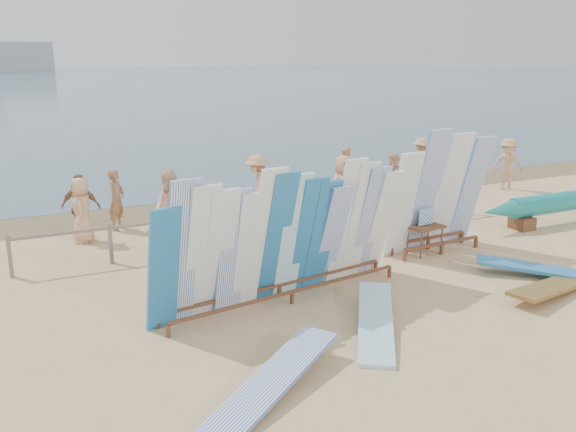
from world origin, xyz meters
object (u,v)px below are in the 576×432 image
beach_chair_right (332,210)px  beachgoer_8 (393,181)px  beachgoer_6 (343,190)px  main_surfboard_rack (285,240)px  beachgoer_3 (257,188)px  beachgoer_9 (421,162)px  flat_board_b (375,329)px  flat_board_e (274,392)px  beach_chair_left (302,221)px  beachgoer_0 (82,210)px  beachgoer_extra_1 (81,207)px  flat_board_c (555,292)px  stroller (347,201)px  beachgoer_extra_0 (508,164)px  outrigger_canoe (568,202)px  beachgoer_2 (170,209)px  beachgoer_1 (117,200)px  side_surfboard_rack (439,196)px  beachgoer_7 (345,173)px  vendor_table (425,239)px  flat_board_d (544,277)px

beach_chair_right → beachgoer_8: size_ratio=0.48×
beachgoer_6 → beachgoer_8: bearing=9.8°
main_surfboard_rack → beachgoer_3: bearing=63.4°
beachgoer_9 → flat_board_b: bearing=25.0°
main_surfboard_rack → flat_board_e: bearing=-127.2°
beach_chair_left → beachgoer_0: bearing=161.6°
beachgoer_extra_1 → flat_board_c: bearing=162.2°
beachgoer_9 → stroller: bearing=4.6°
beachgoer_6 → beachgoer_extra_0: bearing=-0.8°
outrigger_canoe → flat_board_b: (-8.46, -3.44, -0.55)m
flat_board_c → beach_chair_left: (-2.48, 5.89, 0.25)m
flat_board_e → beachgoer_3: size_ratio=1.48×
flat_board_e → flat_board_b: size_ratio=1.00×
outrigger_canoe → beachgoer_6: beachgoer_6 is taller
outrigger_canoe → beachgoer_9: size_ratio=3.59×
flat_board_b → beachgoer_extra_1: size_ratio=1.65×
outrigger_canoe → beachgoer_9: (-0.72, 5.53, 0.29)m
main_surfboard_rack → beachgoer_2: main_surfboard_rack is taller
beachgoer_1 → outrigger_canoe: bearing=-75.4°
beachgoer_1 → beachgoer_9: beachgoer_9 is taller
beachgoer_6 → beachgoer_0: beachgoer_6 is taller
flat_board_c → stroller: (-0.69, 6.66, 0.44)m
flat_board_e → beachgoer_3: 8.91m
main_surfboard_rack → beachgoer_9: size_ratio=3.10×
flat_board_c → beachgoer_9: 9.86m
beachgoer_2 → beachgoer_6: 4.69m
flat_board_c → beachgoer_9: (3.72, 9.09, 0.84)m
beachgoer_8 → beachgoer_extra_0: bearing=79.0°
flat_board_b → flat_board_c: (4.02, -0.12, 0.00)m
stroller → beachgoer_extra_0: bearing=10.4°
side_surfboard_rack → outrigger_canoe: bearing=3.8°
beach_chair_right → beachgoer_7: (1.54, 1.91, 0.59)m
beachgoer_6 → beachgoer_2: bearing=168.1°
beachgoer_7 → beachgoer_extra_0: bearing=167.8°
vendor_table → beachgoer_extra_0: size_ratio=0.61×
beachgoer_3 → beachgoer_0: (-4.59, -0.01, -0.12)m
beach_chair_left → beachgoer_8: size_ratio=0.52×
flat_board_e → beachgoer_extra_1: bearing=155.5°
flat_board_d → beachgoer_1: (-7.22, 7.36, 0.80)m
beachgoer_extra_0 → flat_board_b: bearing=-89.4°
main_surfboard_rack → beachgoer_extra_0: main_surfboard_rack is taller
beach_chair_right → beachgoer_7: 2.52m
outrigger_canoe → beachgoer_6: (-5.64, 2.42, 0.39)m
beachgoer_extra_0 → beachgoer_9: size_ratio=1.03×
stroller → beachgoer_3: beachgoer_3 is taller
beachgoer_1 → beach_chair_left: bearing=-80.5°
beach_chair_right → beachgoer_8: 2.28m
flat_board_c → beach_chair_left: bearing=8.6°
beachgoer_3 → beachgoer_extra_1: 4.58m
side_surfboard_rack → beachgoer_extra_1: size_ratio=1.77×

